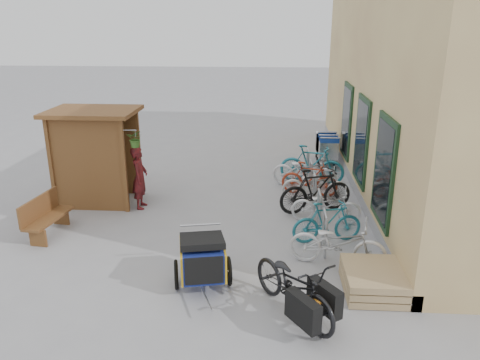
# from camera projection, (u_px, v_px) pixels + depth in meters

# --- Properties ---
(ground) EXTENTS (80.00, 80.00, 0.00)m
(ground) POSITION_uv_depth(u_px,v_px,m) (211.00, 249.00, 9.65)
(ground) COLOR #949496
(building) EXTENTS (6.07, 13.00, 7.00)m
(building) POSITION_uv_depth(u_px,v_px,m) (473.00, 59.00, 12.37)
(building) COLOR #DCC47E
(building) RESTS_ON ground
(kiosk) EXTENTS (2.49, 1.65, 2.40)m
(kiosk) POSITION_uv_depth(u_px,v_px,m) (92.00, 143.00, 11.69)
(kiosk) COLOR brown
(kiosk) RESTS_ON ground
(bike_rack) EXTENTS (0.05, 5.35, 0.86)m
(bike_rack) POSITION_uv_depth(u_px,v_px,m) (315.00, 188.00, 11.61)
(bike_rack) COLOR #A5A8AD
(bike_rack) RESTS_ON ground
(pallet_stack) EXTENTS (1.00, 1.20, 0.40)m
(pallet_stack) POSITION_uv_depth(u_px,v_px,m) (373.00, 280.00, 8.07)
(pallet_stack) COLOR tan
(pallet_stack) RESTS_ON ground
(bench) EXTENTS (0.59, 1.44, 0.89)m
(bench) POSITION_uv_depth(u_px,v_px,m) (45.00, 215.00, 10.15)
(bench) COLOR brown
(bench) RESTS_ON ground
(shopping_carts) EXTENTS (0.61, 1.69, 1.10)m
(shopping_carts) POSITION_uv_depth(u_px,v_px,m) (326.00, 145.00, 15.17)
(shopping_carts) COLOR silver
(shopping_carts) RESTS_ON ground
(child_trailer) EXTENTS (1.08, 1.73, 1.00)m
(child_trailer) POSITION_uv_depth(u_px,v_px,m) (202.00, 257.00, 8.15)
(child_trailer) COLOR navy
(child_trailer) RESTS_ON ground
(cargo_bike) EXTENTS (1.70, 2.01, 1.04)m
(cargo_bike) POSITION_uv_depth(u_px,v_px,m) (295.00, 286.00, 7.34)
(cargo_bike) COLOR black
(cargo_bike) RESTS_ON ground
(person_kiosk) EXTENTS (0.40, 0.59, 1.57)m
(person_kiosk) POSITION_uv_depth(u_px,v_px,m) (140.00, 178.00, 11.54)
(person_kiosk) COLOR maroon
(person_kiosk) RESTS_ON ground
(bike_0) EXTENTS (1.91, 0.99, 0.96)m
(bike_0) POSITION_uv_depth(u_px,v_px,m) (338.00, 243.00, 8.84)
(bike_0) COLOR silver
(bike_0) RESTS_ON ground
(bike_1) EXTENTS (1.56, 0.75, 0.90)m
(bike_1) POSITION_uv_depth(u_px,v_px,m) (327.00, 222.00, 9.81)
(bike_1) COLOR #217285
(bike_1) RESTS_ON ground
(bike_2) EXTENTS (1.65, 0.73, 0.84)m
(bike_2) POSITION_uv_depth(u_px,v_px,m) (326.00, 205.00, 10.79)
(bike_2) COLOR silver
(bike_2) RESTS_ON ground
(bike_3) EXTENTS (1.93, 1.11, 1.12)m
(bike_3) POSITION_uv_depth(u_px,v_px,m) (316.00, 190.00, 11.33)
(bike_3) COLOR black
(bike_3) RESTS_ON ground
(bike_4) EXTENTS (1.76, 0.72, 0.91)m
(bike_4) POSITION_uv_depth(u_px,v_px,m) (316.00, 185.00, 12.04)
(bike_4) COLOR #BABAB6
(bike_4) RESTS_ON ground
(bike_5) EXTENTS (1.59, 0.83, 0.92)m
(bike_5) POSITION_uv_depth(u_px,v_px,m) (309.00, 179.00, 12.48)
(bike_5) COLOR maroon
(bike_5) RESTS_ON ground
(bike_6) EXTENTS (1.93, 1.06, 0.96)m
(bike_6) POSITION_uv_depth(u_px,v_px,m) (305.00, 171.00, 13.07)
(bike_6) COLOR silver
(bike_6) RESTS_ON ground
(bike_7) EXTENTS (1.92, 0.91, 1.11)m
(bike_7) POSITION_uv_depth(u_px,v_px,m) (312.00, 164.00, 13.41)
(bike_7) COLOR #217285
(bike_7) RESTS_ON ground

